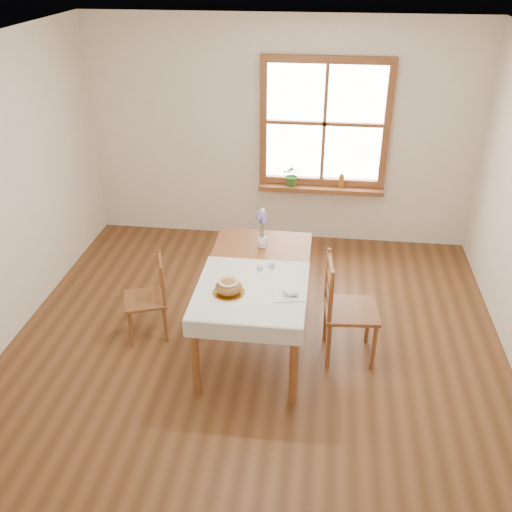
{
  "coord_description": "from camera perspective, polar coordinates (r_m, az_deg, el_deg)",
  "views": [
    {
      "loc": [
        0.54,
        -3.9,
        3.25
      ],
      "look_at": [
        0.0,
        0.3,
        0.9
      ],
      "focal_mm": 40.0,
      "sensor_mm": 36.0,
      "label": 1
    }
  ],
  "objects": [
    {
      "name": "potted_plant",
      "position": [
        6.77,
        3.66,
        7.86
      ],
      "size": [
        0.25,
        0.28,
        0.2
      ],
      "primitive_type": "imported",
      "rotation": [
        0.0,
        0.0,
        0.1
      ],
      "color": "#356C2B",
      "rests_on": "window_sill"
    },
    {
      "name": "dining_table",
      "position": [
        4.96,
        0.0,
        -2.37
      ],
      "size": [
        0.9,
        1.6,
        0.75
      ],
      "color": "#9B5A2F",
      "rests_on": "ground"
    },
    {
      "name": "window_sill",
      "position": [
        6.8,
        6.48,
        6.72
      ],
      "size": [
        1.46,
        0.2,
        0.05
      ],
      "color": "#9B5A2F",
      "rests_on": "ground"
    },
    {
      "name": "flower_vase",
      "position": [
        5.29,
        0.66,
        1.34
      ],
      "size": [
        0.09,
        0.09,
        0.09
      ],
      "primitive_type": "cylinder",
      "rotation": [
        0.0,
        0.0,
        0.18
      ],
      "color": "white",
      "rests_on": "dining_table"
    },
    {
      "name": "chair_left",
      "position": [
        5.3,
        -11.03,
        -4.17
      ],
      "size": [
        0.49,
        0.48,
        0.79
      ],
      "primitive_type": null,
      "rotation": [
        0.0,
        0.0,
        -1.22
      ],
      "color": "#9B5A2F",
      "rests_on": "ground"
    },
    {
      "name": "amber_bottle",
      "position": [
        6.76,
        8.54,
        7.47
      ],
      "size": [
        0.07,
        0.07,
        0.17
      ],
      "primitive_type": "cylinder",
      "rotation": [
        0.0,
        0.0,
        -0.25
      ],
      "color": "#9C5D1C",
      "rests_on": "window_sill"
    },
    {
      "name": "eggs",
      "position": [
        4.56,
        3.19,
        -3.65
      ],
      "size": [
        0.21,
        0.2,
        0.04
      ],
      "primitive_type": null,
      "rotation": [
        0.0,
        0.0,
        0.2
      ],
      "color": "silver",
      "rests_on": "egg_napkin"
    },
    {
      "name": "ground",
      "position": [
        5.11,
        -0.43,
        -10.51
      ],
      "size": [
        5.0,
        5.0,
        0.0
      ],
      "primitive_type": "plane",
      "color": "brown",
      "rests_on": "ground"
    },
    {
      "name": "bread_loaf",
      "position": [
        4.57,
        -2.75,
        -2.97
      ],
      "size": [
        0.22,
        0.22,
        0.12
      ],
      "primitive_type": "ellipsoid",
      "color": "#A17139",
      "rests_on": "bread_plate"
    },
    {
      "name": "room_walls",
      "position": [
        4.23,
        -0.52,
        7.62
      ],
      "size": [
        4.6,
        5.1,
        2.65
      ],
      "color": "white",
      "rests_on": "ground"
    },
    {
      "name": "lavender_bouquet",
      "position": [
        5.21,
        0.68,
        3.09
      ],
      "size": [
        0.14,
        0.14,
        0.27
      ],
      "primitive_type": null,
      "color": "#7661AC",
      "rests_on": "flower_vase"
    },
    {
      "name": "bread_plate",
      "position": [
        4.6,
        -2.74,
        -3.67
      ],
      "size": [
        0.28,
        0.28,
        0.01
      ],
      "primitive_type": "cylinder",
      "rotation": [
        0.0,
        0.0,
        -0.13
      ],
      "color": "white",
      "rests_on": "table_linen"
    },
    {
      "name": "chair_right",
      "position": [
        4.98,
        9.51,
        -5.25
      ],
      "size": [
        0.51,
        0.49,
        0.96
      ],
      "primitive_type": null,
      "rotation": [
        0.0,
        0.0,
        1.65
      ],
      "color": "#9B5A2F",
      "rests_on": "ground"
    },
    {
      "name": "egg_napkin",
      "position": [
        4.58,
        3.19,
        -3.92
      ],
      "size": [
        0.28,
        0.25,
        0.01
      ],
      "primitive_type": "cube",
      "rotation": [
        0.0,
        0.0,
        0.2
      ],
      "color": "silver",
      "rests_on": "table_linen"
    },
    {
      "name": "table_linen",
      "position": [
        4.66,
        -0.48,
        -3.36
      ],
      "size": [
        0.91,
        0.99,
        0.01
      ],
      "primitive_type": "cube",
      "color": "silver",
      "rests_on": "dining_table"
    },
    {
      "name": "window",
      "position": [
        6.62,
        6.87,
        13.04
      ],
      "size": [
        1.46,
        0.08,
        1.46
      ],
      "color": "#9B5A2F",
      "rests_on": "ground"
    },
    {
      "name": "pepper_shaker",
      "position": [
        4.87,
        0.38,
        -1.15
      ],
      "size": [
        0.05,
        0.05,
        0.09
      ],
      "primitive_type": "cylinder",
      "rotation": [
        0.0,
        0.0,
        0.07
      ],
      "color": "white",
      "rests_on": "table_linen"
    },
    {
      "name": "salt_shaker",
      "position": [
        4.9,
        1.54,
        -0.88
      ],
      "size": [
        0.05,
        0.05,
        0.1
      ],
      "primitive_type": "cylinder",
      "rotation": [
        0.0,
        0.0,
        0.0
      ],
      "color": "white",
      "rests_on": "table_linen"
    }
  ]
}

